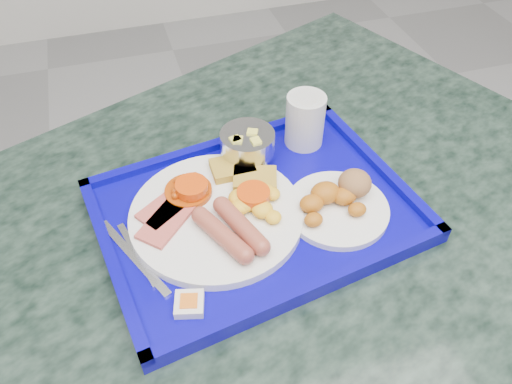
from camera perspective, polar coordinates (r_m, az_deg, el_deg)
The scene contains 9 objects.
table at distance 0.98m, azimuth -0.92°, elevation -11.24°, with size 1.52×1.28×0.80m.
tray at distance 0.82m, azimuth 0.00°, elevation -2.29°, with size 0.54×0.43×0.03m.
main_plate at distance 0.79m, azimuth -4.01°, elevation -2.03°, with size 0.28×0.28×0.04m.
bread_plate at distance 0.81m, azimuth 9.40°, elevation -1.02°, with size 0.17×0.17×0.05m.
fruit_bowl at distance 0.86m, azimuth -0.99°, elevation 5.56°, with size 0.09×0.09×0.07m.
juice_cup at distance 0.91m, azimuth 5.63°, elevation 8.33°, with size 0.07×0.07×0.10m.
spoon at distance 0.81m, azimuth -12.80°, elevation -3.23°, with size 0.07×0.18×0.01m.
knife at distance 0.77m, azimuth -13.82°, elevation -7.21°, with size 0.01×0.18×0.00m, color silver.
jam_packet at distance 0.70m, azimuth -7.63°, elevation -12.54°, with size 0.05×0.05×0.02m.
Camera 1 is at (-0.29, 0.14, 1.42)m, focal length 35.00 mm.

